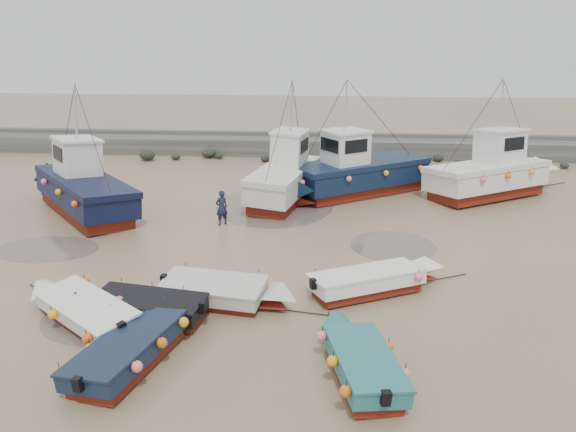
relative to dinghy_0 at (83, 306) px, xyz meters
name	(u,v)px	position (x,y,z in m)	size (l,w,h in m)	color
ground	(226,285)	(3.95, 2.98, -0.54)	(120.00, 120.00, 0.00)	#998160
seawall	(283,146)	(4.00, 24.97, 0.09)	(60.00, 4.92, 1.50)	#63635F
puddle_a	(107,317)	(0.60, 0.32, -0.54)	(4.15, 4.15, 0.01)	#5D534A
puddle_b	(393,246)	(10.29, 7.31, -0.54)	(3.65, 3.65, 0.01)	#5D534A
puddle_c	(46,249)	(-4.20, 5.78, -0.54)	(4.42, 4.42, 0.01)	#5D534A
puddle_d	(275,205)	(4.70, 12.70, -0.54)	(6.14, 6.14, 0.01)	#5D534A
dinghy_0	(83,306)	(0.00, 0.00, 0.00)	(5.35, 4.37, 1.43)	maroon
dinghy_1	(136,343)	(2.39, -1.97, 0.00)	(2.86, 6.04, 1.43)	maroon
dinghy_2	(358,356)	(8.46, -2.17, 0.01)	(2.41, 5.44, 1.43)	maroon
dinghy_3	(377,278)	(9.28, 2.81, 0.00)	(5.90, 3.47, 1.43)	maroon
dinghy_4	(139,304)	(1.71, 0.27, 0.01)	(5.77, 2.31, 1.43)	maroon
dinghy_5	(224,289)	(4.19, 1.47, 0.01)	(5.68, 2.35, 1.43)	maroon
cabin_boat_0	(79,186)	(-4.89, 10.83, 0.78)	(8.21, 8.86, 6.22)	maroon
cabin_boat_1	(286,174)	(5.20, 13.98, 0.81)	(3.98, 9.79, 6.22)	maroon
cabin_boat_2	(351,172)	(8.66, 14.82, 0.77)	(9.81, 7.30, 6.22)	maroon
cabin_boat_3	(496,172)	(16.52, 15.33, 0.81)	(9.08, 6.51, 6.22)	maroon
person	(222,225)	(2.55, 9.43, -0.54)	(0.61, 0.40, 1.66)	#1A1D38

